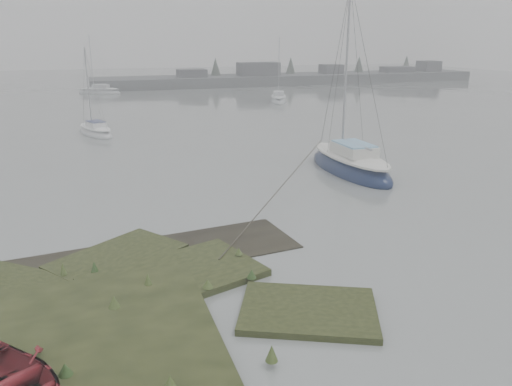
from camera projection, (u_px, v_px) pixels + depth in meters
The scene contains 6 objects.
ground at pixel (148, 126), 40.45m from camera, with size 160.00×160.00×0.00m, color slate.
far_shoreline at pixel (298, 78), 77.18m from camera, with size 60.00×8.00×4.15m.
sailboat_main at pixel (350, 166), 26.64m from camera, with size 2.53×7.36×10.33m.
sailboat_white at pixel (96, 132), 36.65m from camera, with size 3.13×4.99×6.70m.
sailboat_far_b at pixel (279, 100), 55.32m from camera, with size 3.47×5.58×7.48m.
sailboat_far_c at pixel (100, 92), 62.96m from camera, with size 5.74×3.97×7.75m.
Camera 1 is at (-4.44, -10.94, 6.90)m, focal length 35.00 mm.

